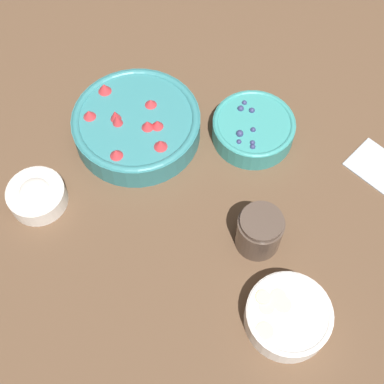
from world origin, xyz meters
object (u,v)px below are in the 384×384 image
(bowl_bananas, at_px, (288,316))
(jar_chocolate, at_px, (259,232))
(bowl_blueberries, at_px, (253,128))
(bowl_cream, at_px, (36,195))
(bowl_strawberries, at_px, (136,124))

(bowl_bananas, height_order, jar_chocolate, jar_chocolate)
(jar_chocolate, bearing_deg, bowl_blueberries, -62.29)
(bowl_blueberries, distance_m, bowl_cream, 0.45)
(bowl_blueberries, xyz_separation_m, jar_chocolate, (-0.11, 0.21, 0.01))
(jar_chocolate, bearing_deg, bowl_strawberries, -17.35)
(bowl_strawberries, height_order, jar_chocolate, jar_chocolate)
(bowl_strawberries, relative_size, jar_chocolate, 2.97)
(bowl_bananas, distance_m, bowl_cream, 0.52)
(bowl_bananas, xyz_separation_m, jar_chocolate, (0.11, -0.11, 0.01))
(bowl_blueberries, bearing_deg, jar_chocolate, 117.71)
(bowl_blueberries, height_order, bowl_cream, bowl_blueberries)
(bowl_cream, height_order, jar_chocolate, jar_chocolate)
(bowl_bananas, relative_size, jar_chocolate, 1.67)
(bowl_strawberries, distance_m, jar_chocolate, 0.34)
(bowl_cream, relative_size, jar_chocolate, 1.27)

